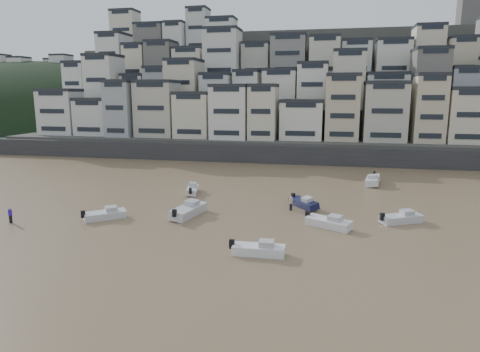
% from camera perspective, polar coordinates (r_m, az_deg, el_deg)
% --- Properties ---
extents(ground, '(400.00, 400.00, 0.00)m').
position_cam_1_polar(ground, '(29.40, -28.38, -18.38)').
color(ground, olive).
rests_on(ground, ground).
extents(sea_strip, '(340.00, 340.00, 0.00)m').
position_cam_1_polar(sea_strip, '(208.31, -25.94, 6.16)').
color(sea_strip, '#445761').
rests_on(sea_strip, ground).
extents(harbor_wall, '(140.00, 3.00, 3.50)m').
position_cam_1_polar(harbor_wall, '(85.26, 6.79, 2.85)').
color(harbor_wall, '#38383A').
rests_on(harbor_wall, ground).
extents(hillside, '(141.04, 66.00, 50.00)m').
position_cam_1_polar(hillside, '(123.94, 10.88, 10.50)').
color(hillside, '#4C4C47').
rests_on(hillside, ground).
extents(headland, '(216.00, 135.00, 53.33)m').
position_cam_1_polar(headland, '(191.33, -24.21, 5.96)').
color(headland, black).
rests_on(headland, ground).
extents(boat_i, '(2.98, 6.47, 1.70)m').
position_cam_1_polar(boat_i, '(68.34, 17.30, -0.37)').
color(boat_i, silver).
rests_on(boat_i, ground).
extents(boat_c, '(3.27, 6.55, 1.71)m').
position_cam_1_polar(boat_c, '(49.04, -6.88, -4.33)').
color(boat_c, silver).
rests_on(boat_c, ground).
extents(boat_a, '(5.03, 1.80, 1.36)m').
position_cam_1_polar(boat_a, '(37.39, 2.50, -9.51)').
color(boat_a, white).
rests_on(boat_a, ground).
extents(boat_b, '(5.48, 3.95, 1.44)m').
position_cam_1_polar(boat_b, '(45.51, 11.73, -5.89)').
color(boat_b, white).
rests_on(boat_b, ground).
extents(boat_e, '(4.33, 4.77, 1.33)m').
position_cam_1_polar(boat_e, '(52.81, 8.50, -3.47)').
color(boat_e, '#121639').
rests_on(boat_e, ground).
extents(boat_f, '(2.59, 5.12, 1.33)m').
position_cam_1_polar(boat_f, '(59.82, -6.37, -1.70)').
color(boat_f, silver).
rests_on(boat_f, ground).
extents(boat_d, '(5.22, 3.82, 1.37)m').
position_cam_1_polar(boat_d, '(49.32, 20.71, -5.10)').
color(boat_d, silver).
rests_on(boat_d, ground).
extents(boat_j, '(4.79, 4.36, 1.34)m').
position_cam_1_polar(boat_j, '(49.80, -17.55, -4.77)').
color(boat_j, silver).
rests_on(boat_j, ground).
extents(person_blue, '(0.44, 0.44, 1.74)m').
position_cam_1_polar(person_blue, '(52.37, -28.30, -4.59)').
color(person_blue, '#3618BA').
rests_on(person_blue, ground).
extents(person_pink, '(0.44, 0.44, 1.74)m').
position_cam_1_polar(person_pink, '(51.27, 6.81, -3.63)').
color(person_pink, tan).
rests_on(person_pink, ground).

